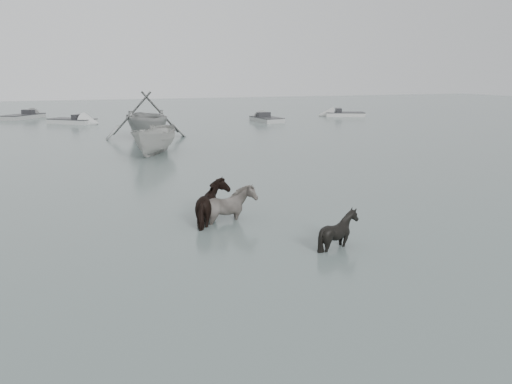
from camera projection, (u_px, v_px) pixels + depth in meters
ground at (242, 242)px, 11.99m from camera, size 140.00×140.00×0.00m
pony_pinto at (226, 197)px, 13.46m from camera, size 1.79×1.21×1.39m
pony_dark at (214, 196)px, 13.50m from camera, size 1.29×1.49×1.46m
pony_black at (339, 223)px, 11.56m from camera, size 1.33×1.27×1.16m
rowboat_trail at (146, 114)px, 30.40m from camera, size 5.35×6.09×3.05m
boat_small at (155, 139)px, 24.65m from camera, size 3.34×4.33×1.58m
skiff_port at (267, 117)px, 41.56m from camera, size 2.04×4.91×0.75m
skiff_mid at (72, 119)px, 40.14m from camera, size 5.03×4.66×0.75m
skiff_star at (345, 112)px, 46.81m from camera, size 5.23×3.35×0.75m
skiff_far at (23, 114)px, 44.35m from camera, size 4.65×5.42×0.75m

